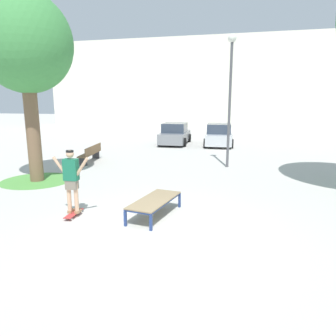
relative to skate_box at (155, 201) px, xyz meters
name	(u,v)px	position (x,y,z in m)	size (l,w,h in m)	color
ground_plane	(163,229)	(0.43, -0.79, -0.41)	(120.00, 120.00, 0.00)	#B7B5AD
building_facade	(204,83)	(-2.87, 31.28, 4.69)	(38.46, 4.00, 10.20)	silver
skate_box	(155,201)	(0.00, 0.00, 0.00)	(1.08, 2.00, 0.46)	navy
skateboard	(74,213)	(-2.09, -0.54, -0.34)	(0.26, 0.81, 0.09)	#B23333
skater	(71,177)	(-2.09, -0.54, 0.66)	(1.00, 0.30, 1.69)	tan
tree_near_left	(25,45)	(-5.48, 2.60, 4.54)	(3.33, 3.33, 6.77)	brown
grass_patch_near_left	(37,180)	(-5.48, 2.60, -0.41)	(2.72, 2.72, 0.01)	#519342
car_grey	(175,134)	(-2.59, 14.19, 0.28)	(2.07, 4.28, 1.50)	slate
car_silver	(219,135)	(0.50, 14.24, 0.28)	(2.14, 4.31, 1.50)	#B7BABF
park_bench	(91,153)	(-5.25, 6.57, 0.03)	(0.80, 2.44, 0.83)	brown
light_post	(230,82)	(1.51, 6.92, 3.41)	(0.36, 0.36, 5.83)	#4C4C51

